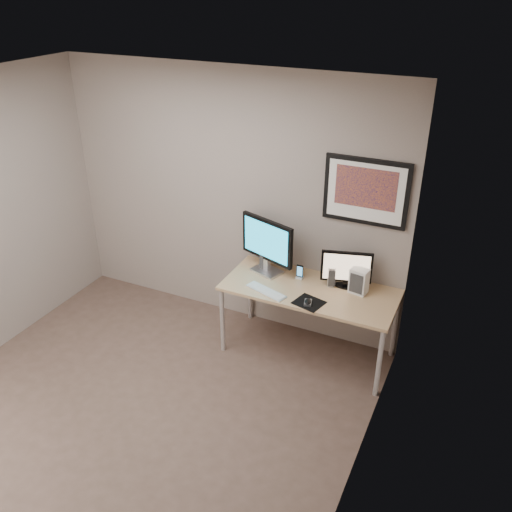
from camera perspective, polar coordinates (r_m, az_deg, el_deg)
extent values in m
plane|color=#4B392F|center=(4.90, -12.01, -15.63)|extent=(3.60, 3.60, 0.00)
plane|color=white|center=(3.67, -16.12, 15.46)|extent=(3.60, 3.60, 0.00)
plane|color=gray|center=(5.40, -2.79, 5.85)|extent=(3.60, 0.00, 3.60)
plane|color=gray|center=(3.43, 11.03, -8.85)|extent=(0.00, 3.40, 3.40)
cube|color=#A48A4F|center=(5.02, 5.69, -3.58)|extent=(1.60, 0.70, 0.03)
cylinder|color=silver|center=(5.24, -3.56, -6.76)|extent=(0.04, 0.04, 0.70)
cylinder|color=silver|center=(5.70, -0.61, -3.55)|extent=(0.04, 0.04, 0.70)
cylinder|color=silver|center=(4.83, 12.84, -10.96)|extent=(0.04, 0.04, 0.70)
cylinder|color=silver|center=(5.33, 14.42, -7.06)|extent=(0.04, 0.04, 0.70)
cube|color=black|center=(4.83, 11.49, 6.65)|extent=(0.75, 0.03, 0.60)
cube|color=white|center=(4.81, 11.44, 6.58)|extent=(0.67, 0.00, 0.52)
cube|color=orange|center=(4.79, 11.48, 7.01)|extent=(0.54, 0.00, 0.36)
cube|color=#B8B9BE|center=(5.25, 1.15, -1.57)|extent=(0.33, 0.28, 0.02)
cube|color=#B8B9BE|center=(5.22, 1.15, -0.90)|extent=(0.07, 0.06, 0.12)
cube|color=black|center=(5.09, 1.18, 1.72)|extent=(0.59, 0.23, 0.41)
cube|color=#118CB0|center=(5.08, 1.09, 1.62)|extent=(0.51, 0.18, 0.35)
cube|color=black|center=(5.08, 9.33, -3.14)|extent=(0.22, 0.16, 0.02)
cube|color=black|center=(5.06, 9.36, -2.85)|extent=(0.05, 0.05, 0.04)
cube|color=black|center=(4.98, 9.51, -1.13)|extent=(0.45, 0.15, 0.30)
cube|color=tan|center=(4.96, 9.46, -1.21)|extent=(0.40, 0.12, 0.26)
cylinder|color=#B8B9BE|center=(5.26, 0.85, -0.51)|extent=(0.08, 0.08, 0.19)
cylinder|color=#B8B9BE|center=(5.03, 7.96, -2.15)|extent=(0.10, 0.10, 0.20)
cube|color=black|center=(5.13, 4.64, -1.66)|extent=(0.07, 0.07, 0.14)
cube|color=silver|center=(4.94, 1.08, -3.70)|extent=(0.43, 0.23, 0.01)
cube|color=black|center=(4.81, 5.59, -4.91)|extent=(0.29, 0.27, 0.00)
ellipsoid|color=black|center=(4.78, 5.49, -4.82)|extent=(0.08, 0.11, 0.04)
cube|color=silver|center=(4.96, 10.79, -2.60)|extent=(0.17, 0.14, 0.24)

